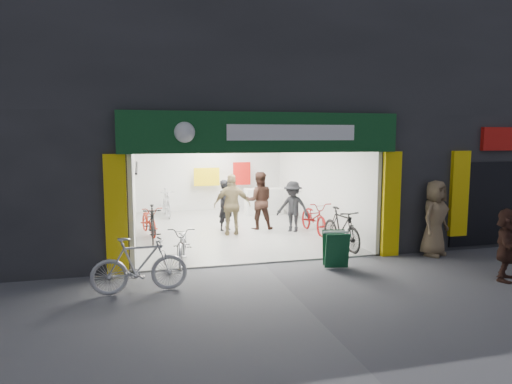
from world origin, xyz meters
name	(u,v)px	position (x,y,z in m)	size (l,w,h in m)	color
ground	(263,264)	(0.00, 0.00, 0.00)	(60.00, 60.00, 0.00)	#56565B
building	(250,95)	(0.91, 4.99, 4.31)	(17.00, 10.27, 8.00)	#232326
bike_left_front	(183,244)	(-1.80, 0.60, 0.46)	(0.61, 1.74, 0.91)	#ADADB2
bike_left_midfront	(152,224)	(-2.43, 2.90, 0.52)	(0.49, 1.72, 1.04)	black
bike_left_midback	(149,220)	(-2.50, 3.90, 0.45)	(0.59, 1.70, 0.89)	#991E0D
bike_left_back	(167,203)	(-1.80, 6.84, 0.53)	(0.50, 1.77, 1.06)	#BABABF
bike_right_front	(341,229)	(2.36, 0.84, 0.55)	(0.52, 1.83, 1.10)	black
bike_right_mid	(314,217)	(2.40, 2.89, 0.50)	(0.66, 1.90, 1.00)	maroon
bike_right_back	(291,204)	(2.50, 5.32, 0.57)	(0.53, 1.88, 1.13)	#A2A2A6
parked_bike	(140,265)	(-2.80, -1.30, 0.54)	(0.51, 1.81, 1.09)	#BABABF
customer_a	(226,206)	(-0.16, 3.86, 0.81)	(0.59, 0.39, 1.62)	black
customer_b	(259,201)	(0.91, 3.82, 0.93)	(0.90, 0.70, 1.86)	#321D16
customer_c	(293,207)	(1.80, 3.13, 0.80)	(1.03, 0.59, 1.60)	black
customer_d	(232,205)	(-0.10, 3.11, 0.93)	(1.09, 0.45, 1.86)	#8C7951
pedestrian_near	(435,218)	(4.34, -0.30, 0.94)	(0.92, 0.60, 1.89)	#7C6548
pedestrian_far	(507,244)	(4.55, -2.41, 0.75)	(1.40, 0.44, 1.51)	#3E241C
sandwich_board	(336,248)	(1.50, -0.70, 0.45)	(0.63, 0.64, 0.82)	#104224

